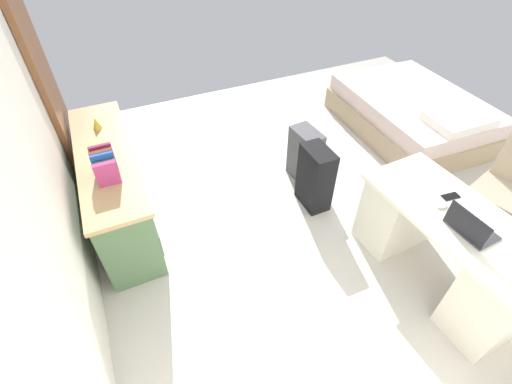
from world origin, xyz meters
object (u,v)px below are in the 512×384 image
object	(u,v)px
computer_mouse	(442,205)
figurine_small	(96,124)
suitcase_black	(315,178)
desk	(445,248)
credenza	(116,186)
laptop	(470,227)
office_chair	(504,195)
suitcase_spare_grey	(305,155)
bed	(412,113)
cell_phone_by_mouse	(451,196)

from	to	relation	value
computer_mouse	figurine_small	size ratio (longest dim) A/B	0.91
suitcase_black	figurine_small	xyz separation A→B (m)	(1.04, 1.80, 0.49)
desk	credenza	size ratio (longest dim) A/B	0.82
laptop	figurine_small	xyz separation A→B (m)	(2.35, 2.18, 0.05)
credenza	laptop	world-z (taller)	laptop
office_chair	credenza	size ratio (longest dim) A/B	0.52
credenza	laptop	bearing A→B (deg)	-131.56
suitcase_spare_grey	computer_mouse	distance (m)	1.55
bed	suitcase_black	world-z (taller)	suitcase_black
office_chair	cell_phone_by_mouse	world-z (taller)	office_chair
suitcase_spare_grey	computer_mouse	world-z (taller)	computer_mouse
bed	cell_phone_by_mouse	bearing A→B (deg)	141.70
desk	laptop	size ratio (longest dim) A/B	4.60
desk	figurine_small	size ratio (longest dim) A/B	13.34
credenza	laptop	xyz separation A→B (m)	(-1.93, -2.18, 0.39)
desk	suitcase_black	world-z (taller)	desk
figurine_small	suitcase_black	bearing A→B (deg)	-120.00
computer_mouse	cell_phone_by_mouse	bearing A→B (deg)	-72.75
laptop	figurine_small	size ratio (longest dim) A/B	2.90
office_chair	computer_mouse	world-z (taller)	office_chair
desk	figurine_small	world-z (taller)	figurine_small
desk	suitcase_black	distance (m)	1.28
office_chair	laptop	world-z (taller)	office_chair
suitcase_spare_grey	credenza	bearing A→B (deg)	79.05
credenza	computer_mouse	bearing A→B (deg)	-127.09
suitcase_black	laptop	world-z (taller)	laptop
bed	computer_mouse	bearing A→B (deg)	139.66
credenza	laptop	distance (m)	2.94
laptop	bed	bearing A→B (deg)	-36.96
bed	figurine_small	distance (m)	3.73
laptop	suitcase_black	bearing A→B (deg)	15.89
office_chair	suitcase_spare_grey	size ratio (longest dim) A/B	1.58
office_chair	credenza	world-z (taller)	office_chair
suitcase_spare_grey	laptop	xyz separation A→B (m)	(-1.72, -0.25, 0.48)
computer_mouse	cell_phone_by_mouse	world-z (taller)	computer_mouse
laptop	figurine_small	world-z (taller)	laptop
cell_phone_by_mouse	computer_mouse	bearing A→B (deg)	116.67
desk	office_chair	size ratio (longest dim) A/B	1.56
bed	suitcase_spare_grey	bearing A→B (deg)	98.55
suitcase_spare_grey	computer_mouse	xyz separation A→B (m)	(-1.46, -0.28, 0.44)
desk	figurine_small	distance (m)	3.21
bed	laptop	xyz separation A→B (m)	(-1.98, 1.49, 0.53)
desk	computer_mouse	bearing A→B (deg)	18.59
computer_mouse	cell_phone_by_mouse	distance (m)	0.15
suitcase_black	suitcase_spare_grey	bearing A→B (deg)	-16.57
bed	cell_phone_by_mouse	xyz separation A→B (m)	(-1.67, 1.32, 0.49)
credenza	suitcase_black	size ratio (longest dim) A/B	2.71
suitcase_black	office_chair	bearing A→B (deg)	-126.09
desk	bed	bearing A→B (deg)	-37.13
laptop	computer_mouse	world-z (taller)	laptop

